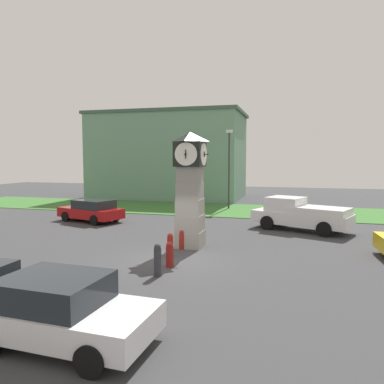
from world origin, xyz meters
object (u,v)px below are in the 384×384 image
Objects in this scene: street_lamp_near_road at (229,163)px; bollard_near_tower at (182,239)px; bollard_mid_row at (170,245)px; bollard_end_row at (158,260)px; pickup_truck at (301,214)px; car_by_building at (62,310)px; clock_tower at (190,188)px; bollard_far_row at (170,254)px; car_silver_hatch at (92,210)px.

bollard_near_tower is at bearing -88.28° from street_lamp_near_road.
bollard_mid_row is (-0.08, -1.41, 0.05)m from bollard_near_tower.
bollard_end_row is (0.36, -3.99, 0.13)m from bollard_near_tower.
pickup_truck reaches higher than bollard_near_tower.
car_by_building is 23.27m from street_lamp_near_road.
clock_tower is 13.63m from street_lamp_near_road.
bollard_far_row reaches higher than bollard_near_tower.
bollard_far_row is at bearing 88.76° from bollard_end_row.
bollard_near_tower is 0.78× the size of bollard_end_row.
pickup_truck is (5.24, 7.43, 0.43)m from bollard_mid_row.
car_by_building reaches higher than car_silver_hatch.
pickup_truck is at bearing 54.83° from bollard_mid_row.
street_lamp_near_road is at bearing 49.15° from car_silver_hatch.
clock_tower is at bearing 80.96° from bollard_mid_row.
bollard_far_row is 17.21m from street_lamp_near_road.
bollard_mid_row is 9.11m from pickup_truck.
bollard_mid_row is at bearing -99.04° from clock_tower.
car_by_building is at bearing -93.03° from bollard_far_row.
clock_tower reaches higher than car_silver_hatch.
bollard_near_tower is 0.94× the size of bollard_far_row.
bollard_mid_row is 0.86× the size of bollard_end_row.
pickup_truck is at bearing 49.46° from bollard_near_tower.
bollard_mid_row is 7.58m from car_by_building.
street_lamp_near_road is (-0.64, 13.58, 0.94)m from clock_tower.
bollard_far_row is 0.15× the size of street_lamp_near_road.
street_lamp_near_road is (-0.80, 16.89, 3.21)m from bollard_far_row.
pickup_truck reaches higher than car_silver_hatch.
pickup_truck reaches higher than bollard_mid_row.
car_by_building is at bearing -91.00° from clock_tower.
car_silver_hatch is at bearing -177.62° from pickup_truck.
bollard_end_row reaches higher than bollard_mid_row.
clock_tower is 4.99m from bollard_end_row.
bollard_end_row is 12.54m from car_silver_hatch.
bollard_near_tower is 0.14× the size of street_lamp_near_road.
pickup_truck is (5.10, 15.01, 0.17)m from car_by_building.
street_lamp_near_road is at bearing 124.68° from pickup_truck.
bollard_end_row is at bearing -115.61° from pickup_truck.
bollard_end_row is 0.24× the size of car_silver_hatch.
bollard_end_row is 18.36m from street_lamp_near_road.
car_silver_hatch reaches higher than bollard_near_tower.
pickup_truck is at bearing 48.20° from clock_tower.
bollard_mid_row is at bearing -88.75° from street_lamp_near_road.
bollard_near_tower is 0.19× the size of car_silver_hatch.
clock_tower reaches higher than bollard_end_row.
pickup_truck is at bearing -55.32° from street_lamp_near_road.
bollard_near_tower is 2.83m from bollard_far_row.
pickup_truck is at bearing 64.39° from bollard_end_row.
clock_tower is at bearing -87.28° from street_lamp_near_road.
bollard_near_tower is at bearing 86.59° from bollard_mid_row.
car_by_building reaches higher than bollard_end_row.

